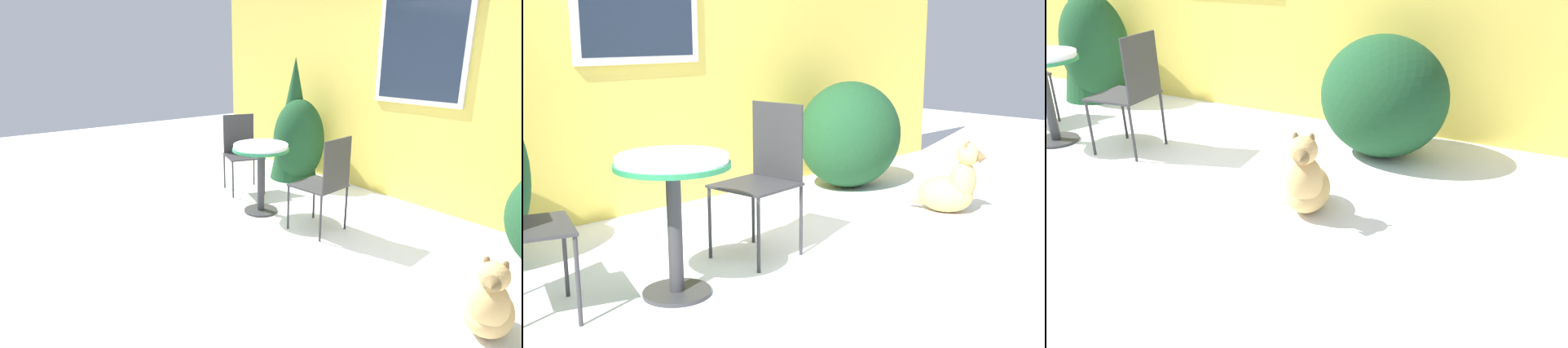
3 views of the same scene
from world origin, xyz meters
The scene contains 6 objects.
ground_plane centered at (0.00, 0.00, 0.00)m, with size 16.00×16.00×0.00m, color white.
shrub_left centered at (-1.64, 1.72, 0.60)m, with size 0.74×0.74×1.19m.
shrub_middle centered at (1.83, 1.55, 0.51)m, with size 1.08×0.92×1.03m.
evergreen_bush centered at (-1.77, 1.75, 0.89)m, with size 0.71×0.71×1.77m.
patio_chair_far_side centered at (-0.11, 0.68, 0.57)m, with size 0.52×0.52×1.02m.
dog centered at (1.71, 0.34, 0.22)m, with size 0.45×0.64×0.62m.
Camera 3 is at (3.08, -2.42, 1.71)m, focal length 35.00 mm.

